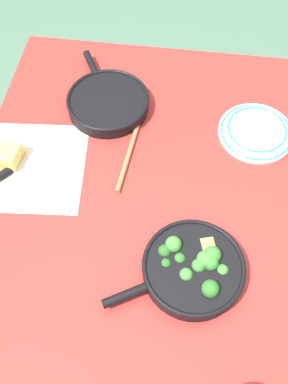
% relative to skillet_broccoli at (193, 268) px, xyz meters
% --- Properties ---
extents(ground_plane, '(14.00, 14.00, 0.00)m').
position_rel_skillet_broccoli_xyz_m(ground_plane, '(-0.21, -0.15, -0.76)').
color(ground_plane, '#476B56').
extents(dining_table_red, '(1.26, 1.02, 0.73)m').
position_rel_skillet_broccoli_xyz_m(dining_table_red, '(-0.21, -0.15, -0.10)').
color(dining_table_red, '#B72D28').
rests_on(dining_table_red, ground_plane).
extents(skillet_broccoli, '(0.26, 0.35, 0.07)m').
position_rel_skillet_broccoli_xyz_m(skillet_broccoli, '(0.00, 0.00, 0.00)').
color(skillet_broccoli, black).
rests_on(skillet_broccoli, dining_table_red).
extents(skillet_eggs, '(0.35, 0.27, 0.05)m').
position_rel_skillet_broccoli_xyz_m(skillet_eggs, '(-0.53, -0.31, -0.00)').
color(skillet_eggs, black).
rests_on(skillet_eggs, dining_table_red).
extents(wooden_spoon, '(0.34, 0.06, 0.02)m').
position_rel_skillet_broccoli_xyz_m(wooden_spoon, '(-0.42, -0.21, -0.02)').
color(wooden_spoon, '#996B42').
rests_on(wooden_spoon, dining_table_red).
extents(parchment_sheet, '(0.35, 0.34, 0.00)m').
position_rel_skillet_broccoli_xyz_m(parchment_sheet, '(-0.27, -0.50, -0.03)').
color(parchment_sheet, beige).
rests_on(parchment_sheet, dining_table_red).
extents(grater_knife, '(0.19, 0.18, 0.02)m').
position_rel_skillet_broccoli_xyz_m(grater_knife, '(-0.24, -0.55, -0.02)').
color(grater_knife, silver).
rests_on(grater_knife, dining_table_red).
extents(cheese_block, '(0.08, 0.07, 0.05)m').
position_rel_skillet_broccoli_xyz_m(cheese_block, '(-0.28, -0.57, -0.00)').
color(cheese_block, '#E0C15B').
rests_on(cheese_block, dining_table_red).
extents(dinner_plate_stack, '(0.24, 0.24, 0.03)m').
position_rel_skillet_broccoli_xyz_m(dinner_plate_stack, '(-0.48, 0.17, -0.02)').
color(dinner_plate_stack, white).
rests_on(dinner_plate_stack, dining_table_red).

